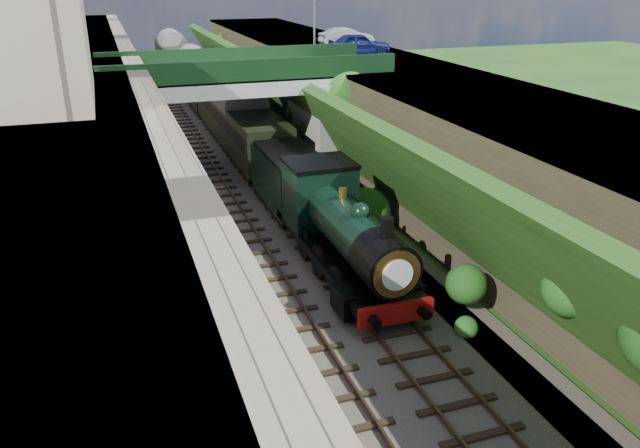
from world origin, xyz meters
The scene contains 19 objects.
ground centered at (0.00, 0.00, 0.00)m, with size 160.00×160.00×0.00m, color #1E4714.
trackbed centered at (0.00, 20.00, 0.10)m, with size 10.00×90.00×0.20m, color #473F38.
retaining_wall centered at (-5.50, 20.00, 3.50)m, with size 1.00×90.00×7.00m, color #756B56.
street_plateau_left centered at (-9.00, 20.00, 3.50)m, with size 6.00×90.00×7.00m, color #262628.
street_plateau_right centered at (9.50, 20.00, 3.12)m, with size 8.00×90.00×6.25m, color #262628.
embankment_slope centered at (4.96, 18.72, 2.71)m, with size 4.36×90.00×6.36m.
track_left centered at (-2.00, 20.00, 0.25)m, with size 2.50×90.00×0.20m.
track_right centered at (1.20, 20.00, 0.25)m, with size 2.50×90.00×0.20m.
road_bridge centered at (0.94, 24.00, 4.08)m, with size 16.00×6.40×7.25m.
building_near centered at (-9.50, 14.00, 9.00)m, with size 4.00×8.00×4.00m, color gray.
tree centered at (5.91, 22.01, 4.65)m, with size 3.60×3.80×6.60m.
lamppost centered at (7.70, 32.78, 9.57)m, with size 0.87×0.15×6.00m.
car_blue centered at (9.47, 28.65, 6.96)m, with size 1.68×4.18×1.43m, color navy.
car_silver centered at (10.60, 33.99, 6.92)m, with size 1.42×4.07×1.34m, color #A4A5A8.
locomotive centered at (1.20, 9.71, 1.89)m, with size 3.10×10.23×3.83m.
tender centered at (1.20, 17.08, 1.62)m, with size 2.70×6.00×3.05m.
coach_front centered at (1.20, 29.68, 2.05)m, with size 2.90×18.00×3.70m.
coach_middle centered at (1.20, 48.48, 2.05)m, with size 2.90×18.00×3.70m.
coach_rear centered at (1.20, 67.28, 2.05)m, with size 2.90×18.00×3.70m.
Camera 1 is at (-7.06, -11.54, 11.53)m, focal length 35.00 mm.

